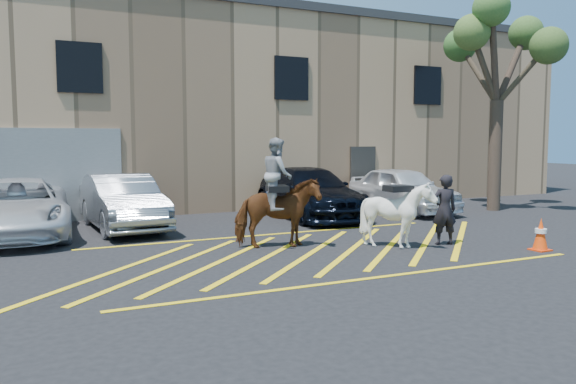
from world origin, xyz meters
name	(u,v)px	position (x,y,z in m)	size (l,w,h in m)	color
ground	(306,250)	(0.00, 0.00, 0.00)	(90.00, 90.00, 0.00)	black
car_white_pickup	(16,208)	(-5.84, 4.57, 0.74)	(2.45, 5.31, 1.48)	silver
car_silver_sedan	(123,202)	(-3.22, 4.70, 0.75)	(1.60, 4.58, 1.51)	gray
car_blue_suv	(309,193)	(2.56, 4.74, 0.78)	(2.19, 5.38, 1.56)	black
car_white_suv	(402,189)	(6.00, 4.49, 0.77)	(1.82, 4.53, 1.54)	white
handler	(444,210)	(3.22, -0.81, 0.82)	(0.60, 0.39, 1.65)	black
warehouse	(172,110)	(-0.01, 11.99, 3.65)	(32.42, 10.20, 7.30)	tan
hatching_zone	(312,252)	(0.00, -0.30, 0.01)	(12.60, 5.12, 0.01)	yellow
mounted_bay	(277,204)	(-0.48, 0.51, 1.01)	(2.05, 1.29, 2.51)	#5D3416
saddled_white	(398,214)	(1.98, -0.67, 0.77)	(1.30, 1.44, 1.53)	white
traffic_cone	(541,234)	(4.68, -2.29, 0.37)	(0.40, 0.40, 0.73)	red
tree	(499,44)	(9.17, 3.50, 5.69)	(3.99, 4.37, 7.31)	#48372B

